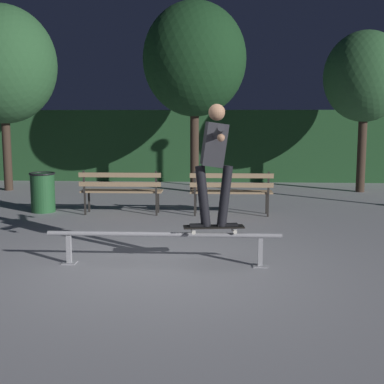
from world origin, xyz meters
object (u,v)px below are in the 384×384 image
Objects in this scene: skateboard at (214,227)px; tree_far_left at (3,65)px; park_bench_left_center at (231,188)px; trash_can at (43,192)px; grind_rail at (164,239)px; tree_behind_benches at (195,60)px; park_bench_leftmost at (121,188)px; skateboarder at (214,155)px; tree_far_right at (365,77)px.

tree_far_left is at bearing 128.92° from skateboard.
trash_can is (-3.80, 0.21, -0.12)m from park_bench_left_center.
trash_can is (1.97, -3.07, -2.80)m from tree_far_left.
tree_far_left is at bearing 125.43° from grind_rail.
skateboard is 0.17× the size of tree_behind_benches.
park_bench_leftmost is 0.34× the size of tree_behind_benches.
park_bench_leftmost is at bearing -7.39° from trash_can.
tree_far_left is 1.00× the size of tree_behind_benches.
skateboarder is 0.33× the size of tree_behind_benches.
park_bench_left_center is 7.16m from tree_far_left.
tree_far_left is (-5.48, 6.79, 2.71)m from skateboard.
grind_rail is at bearing -70.79° from park_bench_leftmost.
tree_far_right is at bearing 32.32° from park_bench_leftmost.
tree_far_right is at bearing 62.46° from skateboard.
skateboard is at bearing 0.00° from grind_rail.
park_bench_left_center reaches higher than skateboard.
tree_behind_benches is at bearing 68.67° from park_bench_leftmost.
park_bench_left_center is 5.39m from tree_far_right.
park_bench_leftmost is at bearing 109.21° from grind_rail.
tree_far_left is at bearing 128.93° from skateboarder.
park_bench_leftmost is at bearing 180.00° from park_bench_left_center.
tree_far_right reaches higher than park_bench_left_center.
tree_behind_benches is at bearing 95.04° from skateboard.
tree_far_right is (9.13, 0.21, -0.33)m from tree_far_left.
skateboard is (0.65, 0.00, 0.17)m from grind_rail.
park_bench_left_center is at bearing 85.37° from skateboarder.
tree_behind_benches reaches higher than park_bench_leftmost.
tree_far_right is 5.04× the size of trash_can.
grind_rail is at bearing -54.57° from tree_far_left.
tree_far_left reaches higher than skateboard.
grind_rail is 1.28m from skateboarder.
skateboarder reaches higher than trash_can.
skateboard is 0.51× the size of skateboarder.
park_bench_leftmost is at bearing -147.68° from tree_far_right.
tree_behind_benches is 4.27m from tree_far_right.
skateboard is at bearing -94.68° from park_bench_left_center.
tree_far_left is at bearing 179.76° from tree_behind_benches.
tree_far_right is (4.25, 0.23, -0.43)m from tree_behind_benches.
tree_far_left is at bearing 137.70° from park_bench_leftmost.
park_bench_left_center is (0.28, 3.50, -0.91)m from skateboarder.
grind_rail is at bearing -104.98° from park_bench_left_center.
skateboard is 5.12m from trash_can.
tree_far_left is (-5.49, 6.79, 1.77)m from skateboarder.
skateboarder is 8.02m from tree_far_right.
park_bench_left_center is (0.94, 3.50, 0.19)m from grind_rail.
trash_can is at bearing 172.61° from park_bench_leftmost.
tree_behind_benches reaches higher than grind_rail.
grind_rail is 3.83× the size of skateboard.
grind_rail is 0.76× the size of tree_far_right.
park_bench_leftmost reaches higher than grind_rail.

